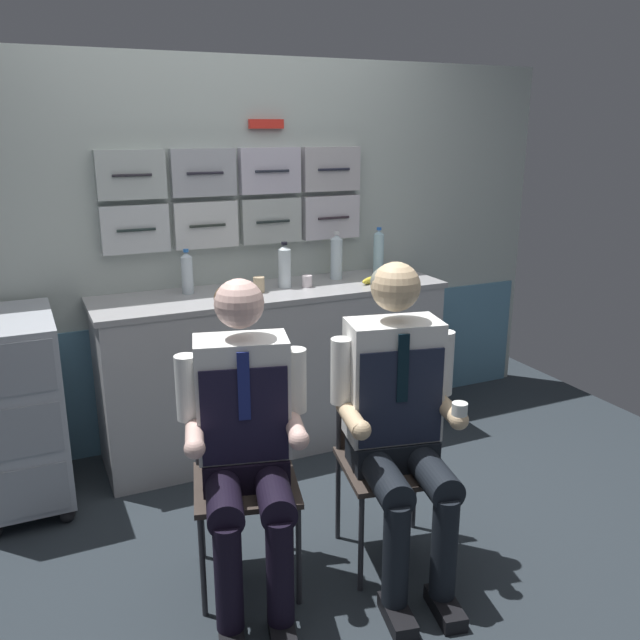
% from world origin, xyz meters
% --- Properties ---
extents(ground, '(4.80, 4.80, 0.04)m').
position_xyz_m(ground, '(0.00, 0.00, -0.02)').
color(ground, '#272E34').
extents(galley_bulkhead, '(4.20, 0.14, 2.15)m').
position_xyz_m(galley_bulkhead, '(0.00, 1.37, 1.06)').
color(galley_bulkhead, '#B1BDB6').
rests_on(galley_bulkhead, ground).
extents(galley_counter, '(1.95, 0.53, 0.92)m').
position_xyz_m(galley_counter, '(0.17, 1.09, 0.46)').
color(galley_counter, '#ADADAF').
rests_on(galley_counter, ground).
extents(service_trolley, '(0.40, 0.65, 0.94)m').
position_xyz_m(service_trolley, '(-1.17, 0.99, 0.50)').
color(service_trolley, black).
rests_on(service_trolley, ground).
extents(folding_chair_left, '(0.49, 0.49, 0.84)m').
position_xyz_m(folding_chair_left, '(-0.36, 0.06, 0.52)').
color(folding_chair_left, '#2D2D33').
rests_on(folding_chair_left, ground).
extents(crew_member_left, '(0.51, 0.66, 1.25)m').
position_xyz_m(crew_member_left, '(-0.40, -0.10, 0.69)').
color(crew_member_left, black).
rests_on(crew_member_left, ground).
extents(folding_chair_right, '(0.47, 0.47, 0.84)m').
position_xyz_m(folding_chair_right, '(0.23, -0.05, 0.52)').
color(folding_chair_right, '#2D2D33').
rests_on(folding_chair_right, ground).
extents(crew_member_right, '(0.52, 0.67, 1.28)m').
position_xyz_m(crew_member_right, '(0.20, -0.21, 0.71)').
color(crew_member_right, black).
rests_on(crew_member_right, ground).
extents(water_bottle_tall, '(0.06, 0.06, 0.24)m').
position_xyz_m(water_bottle_tall, '(-0.28, 1.19, 1.03)').
color(water_bottle_tall, silver).
rests_on(water_bottle_tall, galley_counter).
extents(sparkling_bottle_green, '(0.07, 0.07, 0.26)m').
position_xyz_m(sparkling_bottle_green, '(0.25, 1.11, 1.04)').
color(sparkling_bottle_green, silver).
rests_on(sparkling_bottle_green, galley_counter).
extents(water_bottle_clear, '(0.06, 0.06, 0.28)m').
position_xyz_m(water_bottle_clear, '(0.91, 1.22, 1.05)').
color(water_bottle_clear, '#ACD7E1').
rests_on(water_bottle_clear, galley_counter).
extents(water_bottle_short, '(0.07, 0.07, 0.28)m').
position_xyz_m(water_bottle_short, '(0.61, 1.19, 1.05)').
color(water_bottle_short, silver).
rests_on(water_bottle_short, galley_counter).
extents(coffee_cup_spare, '(0.06, 0.06, 0.07)m').
position_xyz_m(coffee_cup_spare, '(0.37, 1.07, 0.95)').
color(coffee_cup_spare, silver).
rests_on(coffee_cup_spare, galley_counter).
extents(espresso_cup_small, '(0.06, 0.06, 0.08)m').
position_xyz_m(espresso_cup_small, '(0.08, 1.06, 0.96)').
color(espresso_cup_small, tan).
rests_on(espresso_cup_small, galley_counter).
extents(snack_banana, '(0.17, 0.10, 0.04)m').
position_xyz_m(snack_banana, '(0.74, 0.99, 0.94)').
color(snack_banana, yellow).
rests_on(snack_banana, galley_counter).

